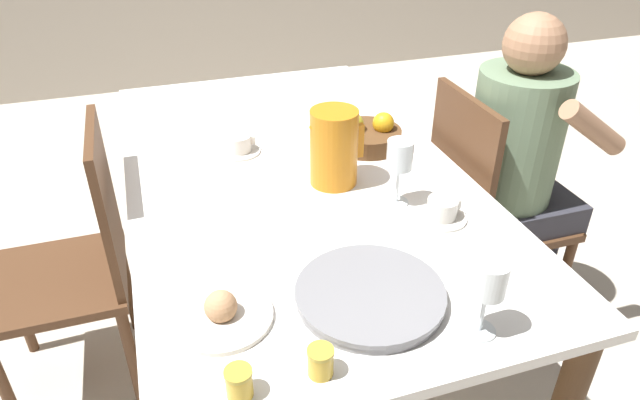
{
  "coord_description": "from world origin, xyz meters",
  "views": [
    {
      "loc": [
        -0.4,
        -1.51,
        1.59
      ],
      "look_at": [
        0.0,
        -0.27,
        0.77
      ],
      "focal_mm": 32.0,
      "sensor_mm": 36.0,
      "label": 1
    }
  ],
  "objects_px": {
    "jam_jar_amber": "(239,382)",
    "jam_jar_red": "(321,360)",
    "serving_tray": "(371,294)",
    "wine_glass_water": "(400,158)",
    "teacup_near_person": "(442,211)",
    "person_seated": "(521,156)",
    "teacup_across": "(239,145)",
    "wine_glass_juice": "(489,283)",
    "chair_person_side": "(484,207)",
    "bread_plate": "(222,313)",
    "fruit_bowl": "(368,135)",
    "red_pitcher": "(334,147)",
    "chair_opposite": "(78,262)"
  },
  "relations": [
    {
      "from": "wine_glass_water",
      "to": "fruit_bowl",
      "type": "xyz_separation_m",
      "value": [
        0.06,
        0.36,
        -0.1
      ]
    },
    {
      "from": "wine_glass_water",
      "to": "wine_glass_juice",
      "type": "distance_m",
      "value": 0.52
    },
    {
      "from": "red_pitcher",
      "to": "teacup_across",
      "type": "relative_size",
      "value": 1.64
    },
    {
      "from": "wine_glass_water",
      "to": "person_seated",
      "type": "bearing_deg",
      "value": 18.83
    },
    {
      "from": "chair_opposite",
      "to": "wine_glass_juice",
      "type": "xyz_separation_m",
      "value": [
        0.87,
        -0.85,
        0.37
      ]
    },
    {
      "from": "red_pitcher",
      "to": "wine_glass_water",
      "type": "height_order",
      "value": "red_pitcher"
    },
    {
      "from": "fruit_bowl",
      "to": "bread_plate",
      "type": "bearing_deg",
      "value": -131.99
    },
    {
      "from": "bread_plate",
      "to": "fruit_bowl",
      "type": "relative_size",
      "value": 0.98
    },
    {
      "from": "wine_glass_water",
      "to": "fruit_bowl",
      "type": "relative_size",
      "value": 0.86
    },
    {
      "from": "bread_plate",
      "to": "jam_jar_red",
      "type": "relative_size",
      "value": 3.52
    },
    {
      "from": "wine_glass_juice",
      "to": "chair_person_side",
      "type": "bearing_deg",
      "value": 55.31
    },
    {
      "from": "serving_tray",
      "to": "bread_plate",
      "type": "xyz_separation_m",
      "value": [
        -0.33,
        0.04,
        0.0
      ]
    },
    {
      "from": "serving_tray",
      "to": "teacup_across",
      "type": "bearing_deg",
      "value": 99.91
    },
    {
      "from": "teacup_near_person",
      "to": "chair_opposite",
      "type": "bearing_deg",
      "value": 155.94
    },
    {
      "from": "person_seated",
      "to": "teacup_across",
      "type": "xyz_separation_m",
      "value": [
        -0.92,
        0.26,
        0.06
      ]
    },
    {
      "from": "chair_person_side",
      "to": "bread_plate",
      "type": "xyz_separation_m",
      "value": [
        -1.01,
        -0.53,
        0.26
      ]
    },
    {
      "from": "red_pitcher",
      "to": "jam_jar_red",
      "type": "height_order",
      "value": "red_pitcher"
    },
    {
      "from": "red_pitcher",
      "to": "teacup_across",
      "type": "distance_m",
      "value": 0.38
    },
    {
      "from": "person_seated",
      "to": "teacup_near_person",
      "type": "relative_size",
      "value": 8.35
    },
    {
      "from": "chair_opposite",
      "to": "serving_tray",
      "type": "xyz_separation_m",
      "value": [
        0.69,
        -0.69,
        0.26
      ]
    },
    {
      "from": "chair_person_side",
      "to": "bread_plate",
      "type": "distance_m",
      "value": 1.17
    },
    {
      "from": "red_pitcher",
      "to": "person_seated",
      "type": "bearing_deg",
      "value": 1.8
    },
    {
      "from": "chair_person_side",
      "to": "fruit_bowl",
      "type": "distance_m",
      "value": 0.51
    },
    {
      "from": "person_seated",
      "to": "red_pitcher",
      "type": "relative_size",
      "value": 5.08
    },
    {
      "from": "wine_glass_juice",
      "to": "serving_tray",
      "type": "distance_m",
      "value": 0.27
    },
    {
      "from": "person_seated",
      "to": "wine_glass_juice",
      "type": "distance_m",
      "value": 0.94
    },
    {
      "from": "person_seated",
      "to": "wine_glass_juice",
      "type": "bearing_deg",
      "value": -40.27
    },
    {
      "from": "chair_opposite",
      "to": "teacup_across",
      "type": "relative_size",
      "value": 6.54
    },
    {
      "from": "wine_glass_water",
      "to": "serving_tray",
      "type": "relative_size",
      "value": 0.58
    },
    {
      "from": "teacup_across",
      "to": "jam_jar_red",
      "type": "relative_size",
      "value": 2.23
    },
    {
      "from": "chair_person_side",
      "to": "red_pitcher",
      "type": "xyz_separation_m",
      "value": [
        -0.59,
        -0.05,
        0.36
      ]
    },
    {
      "from": "red_pitcher",
      "to": "serving_tray",
      "type": "height_order",
      "value": "red_pitcher"
    },
    {
      "from": "chair_person_side",
      "to": "fruit_bowl",
      "type": "height_order",
      "value": "chair_person_side"
    },
    {
      "from": "red_pitcher",
      "to": "jam_jar_amber",
      "type": "relative_size",
      "value": 3.67
    },
    {
      "from": "jam_jar_amber",
      "to": "jam_jar_red",
      "type": "bearing_deg",
      "value": 0.76
    },
    {
      "from": "wine_glass_water",
      "to": "teacup_near_person",
      "type": "height_order",
      "value": "wine_glass_water"
    },
    {
      "from": "chair_person_side",
      "to": "bread_plate",
      "type": "relative_size",
      "value": 4.15
    },
    {
      "from": "jam_jar_red",
      "to": "person_seated",
      "type": "bearing_deg",
      "value": 36.81
    },
    {
      "from": "wine_glass_water",
      "to": "teacup_near_person",
      "type": "distance_m",
      "value": 0.18
    },
    {
      "from": "chair_opposite",
      "to": "wine_glass_water",
      "type": "xyz_separation_m",
      "value": [
        0.92,
        -0.33,
        0.38
      ]
    },
    {
      "from": "red_pitcher",
      "to": "wine_glass_juice",
      "type": "height_order",
      "value": "red_pitcher"
    },
    {
      "from": "teacup_across",
      "to": "jam_jar_amber",
      "type": "bearing_deg",
      "value": -101.03
    },
    {
      "from": "chair_opposite",
      "to": "fruit_bowl",
      "type": "distance_m",
      "value": 1.01
    },
    {
      "from": "serving_tray",
      "to": "jam_jar_amber",
      "type": "bearing_deg",
      "value": -153.28
    },
    {
      "from": "jam_jar_amber",
      "to": "jam_jar_red",
      "type": "height_order",
      "value": "same"
    },
    {
      "from": "wine_glass_water",
      "to": "jam_jar_red",
      "type": "bearing_deg",
      "value": -127.21
    },
    {
      "from": "chair_person_side",
      "to": "wine_glass_juice",
      "type": "distance_m",
      "value": 0.97
    },
    {
      "from": "teacup_across",
      "to": "jam_jar_amber",
      "type": "relative_size",
      "value": 2.23
    },
    {
      "from": "teacup_across",
      "to": "jam_jar_amber",
      "type": "xyz_separation_m",
      "value": [
        -0.19,
        -0.97,
        0.01
      ]
    },
    {
      "from": "wine_glass_juice",
      "to": "fruit_bowl",
      "type": "relative_size",
      "value": 0.8
    }
  ]
}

